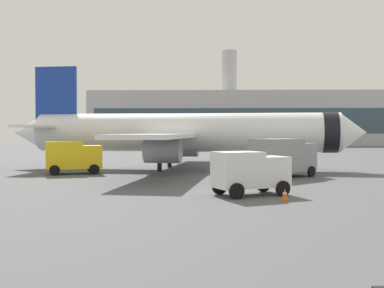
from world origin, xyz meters
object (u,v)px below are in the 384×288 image
at_px(service_truck, 73,156).
at_px(safety_cone_far, 60,163).
at_px(airplane_at_gate, 182,133).
at_px(safety_cone_near, 285,194).
at_px(safety_cone_mid, 251,178).
at_px(cargo_van, 250,171).
at_px(fuel_truck, 283,156).

xyz_separation_m(service_truck, safety_cone_far, (-3.61, 7.84, -1.21)).
xyz_separation_m(airplane_at_gate, safety_cone_near, (6.68, -20.78, -3.33)).
relative_size(service_truck, safety_cone_mid, 7.17).
xyz_separation_m(safety_cone_near, safety_cone_far, (-19.79, 23.45, 0.08)).
bearing_deg(cargo_van, safety_cone_far, 130.00).
relative_size(fuel_truck, safety_cone_near, 9.21).
xyz_separation_m(airplane_at_gate, service_truck, (-9.50, -5.18, -2.05)).
bearing_deg(cargo_van, safety_cone_mid, 83.86).
xyz_separation_m(cargo_van, safety_cone_far, (-18.06, 21.52, -1.05)).
bearing_deg(fuel_truck, airplane_at_gate, 137.74).
bearing_deg(safety_cone_near, safety_cone_far, 130.17).
height_order(cargo_van, safety_cone_mid, cargo_van).
bearing_deg(airplane_at_gate, cargo_van, -75.30).
height_order(airplane_at_gate, safety_cone_far, airplane_at_gate).
xyz_separation_m(airplane_at_gate, safety_cone_far, (-13.11, 2.67, -3.26)).
bearing_deg(safety_cone_near, fuel_truck, 81.04).
height_order(fuel_truck, safety_cone_far, fuel_truck).
relative_size(fuel_truck, safety_cone_far, 7.45).
relative_size(airplane_at_gate, fuel_truck, 5.92).
height_order(cargo_van, safety_cone_near, cargo_van).
distance_m(airplane_at_gate, service_truck, 11.01).
distance_m(airplane_at_gate, safety_cone_far, 13.77).
bearing_deg(safety_cone_mid, safety_cone_far, 141.60).
relative_size(cargo_van, safety_cone_near, 7.36).
xyz_separation_m(safety_cone_near, safety_cone_mid, (-1.02, 8.57, 0.04)).
xyz_separation_m(airplane_at_gate, cargo_van, (4.95, -18.85, -2.21)).
relative_size(safety_cone_near, safety_cone_mid, 0.90).
height_order(safety_cone_near, safety_cone_mid, safety_cone_mid).
bearing_deg(airplane_at_gate, safety_cone_far, 168.50).
xyz_separation_m(fuel_truck, safety_cone_near, (-2.03, -12.87, -1.45)).
bearing_deg(safety_cone_mid, fuel_truck, 54.68).
distance_m(cargo_van, safety_cone_far, 28.12).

